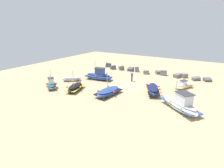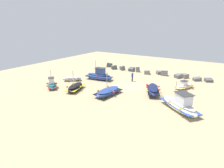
{
  "view_description": "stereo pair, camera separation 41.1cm",
  "coord_description": "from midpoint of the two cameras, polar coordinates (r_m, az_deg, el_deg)",
  "views": [
    {
      "loc": [
        11.58,
        -25.21,
        9.45
      ],
      "look_at": [
        -1.78,
        -3.3,
        0.9
      ],
      "focal_mm": 28.57,
      "sensor_mm": 36.0,
      "label": 1
    },
    {
      "loc": [
        11.93,
        -24.99,
        9.45
      ],
      "look_at": [
        -1.78,
        -3.3,
        0.9
      ],
      "focal_mm": 28.57,
      "sensor_mm": 36.0,
      "label": 2
    }
  ],
  "objects": [
    {
      "name": "fishing_boat_3",
      "position": [
        22.12,
        20.51,
        -6.0
      ],
      "size": [
        5.44,
        4.88,
        3.35
      ],
      "rotation": [
        0.0,
        0.0,
        5.61
      ],
      "color": "white",
      "rests_on": "ground_plane"
    },
    {
      "name": "fishing_boat_6",
      "position": [
        29.46,
        -19.21,
        -0.23
      ],
      "size": [
        3.32,
        2.89,
        2.95
      ],
      "rotation": [
        0.0,
        0.0,
        2.5
      ],
      "color": "#1E6670",
      "rests_on": "ground_plane"
    },
    {
      "name": "fishing_boat_4",
      "position": [
        27.47,
        -12.1,
        -1.12
      ],
      "size": [
        2.61,
        4.19,
        3.19
      ],
      "rotation": [
        0.0,
        0.0,
        1.87
      ],
      "color": "black",
      "rests_on": "ground_plane"
    },
    {
      "name": "breakwater_rocks",
      "position": [
        37.1,
        11.58,
        3.91
      ],
      "size": [
        22.5,
        2.9,
        1.3
      ],
      "color": "#4C5156",
      "rests_on": "ground_plane"
    },
    {
      "name": "fishing_boat_7",
      "position": [
        32.24,
        -13.12,
        1.58
      ],
      "size": [
        3.15,
        2.81,
        0.73
      ],
      "rotation": [
        0.0,
        0.0,
        3.81
      ],
      "color": "white",
      "rests_on": "ground_plane"
    },
    {
      "name": "person_walking",
      "position": [
        31.24,
        6.03,
        2.53
      ],
      "size": [
        0.32,
        0.32,
        1.65
      ],
      "rotation": [
        0.0,
        0.0,
        2.99
      ],
      "color": "#2D2D38",
      "rests_on": "ground_plane"
    },
    {
      "name": "ground_plane",
      "position": [
        29.28,
        5.94,
        -0.5
      ],
      "size": [
        56.94,
        56.94,
        0.0
      ],
      "primitive_type": "plane",
      "color": "tan"
    },
    {
      "name": "fishing_boat_2",
      "position": [
        25.1,
        -1.58,
        -2.55
      ],
      "size": [
        2.46,
        4.73,
        3.5
      ],
      "rotation": [
        0.0,
        0.0,
        1.44
      ],
      "color": "#2D4C9E",
      "rests_on": "ground_plane"
    },
    {
      "name": "fishing_boat_5",
      "position": [
        29.95,
        21.68,
        -0.47
      ],
      "size": [
        2.58,
        3.59,
        1.3
      ],
      "rotation": [
        0.0,
        0.0,
        4.26
      ],
      "color": "white",
      "rests_on": "ground_plane"
    },
    {
      "name": "fishing_boat_0",
      "position": [
        32.17,
        -4.66,
        2.65
      ],
      "size": [
        5.29,
        2.45,
        3.53
      ],
      "rotation": [
        0.0,
        0.0,
        0.15
      ],
      "color": "#2D4C9E",
      "rests_on": "ground_plane"
    },
    {
      "name": "fishing_boat_1",
      "position": [
        26.2,
        12.54,
        -1.79
      ],
      "size": [
        3.1,
        4.64,
        1.17
      ],
      "rotation": [
        0.0,
        0.0,
        1.97
      ],
      "color": "navy",
      "rests_on": "ground_plane"
    }
  ]
}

